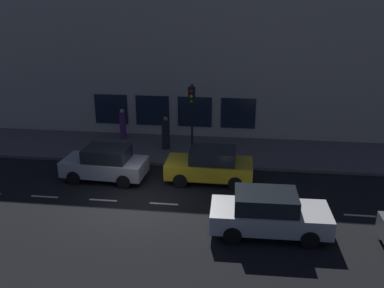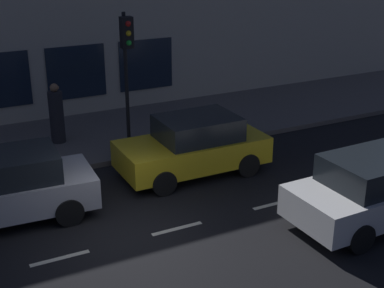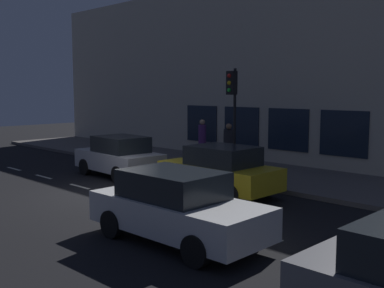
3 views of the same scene
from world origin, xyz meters
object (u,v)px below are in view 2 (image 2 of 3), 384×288
Objects in this scene: parked_car_0 at (9,188)px; pedestrian_1 at (57,116)px; traffic_light at (127,51)px; parked_car_3 at (194,146)px; parked_car_2 at (378,189)px.

parked_car_0 is 2.15× the size of pedestrian_1.
parked_car_3 is (-1.87, -1.08, -2.29)m from traffic_light.
pedestrian_1 is (4.02, -2.10, 0.19)m from parked_car_0.
traffic_light is 1.01× the size of parked_car_0.
parked_car_3 is at bearing -151.03° from parked_car_2.
parked_car_0 is at bearing 121.09° from traffic_light.
traffic_light is at bearing 29.83° from parked_car_3.
parked_car_0 is 4.86m from parked_car_3.
parked_car_0 is (-2.27, 3.76, -2.30)m from traffic_light.
traffic_light is 3.15m from parked_car_3.
parked_car_0 is at bearing 94.42° from parked_car_3.
parked_car_2 and parked_car_3 have the same top height.
pedestrian_1 reaches higher than parked_car_3.
traffic_light reaches higher than parked_car_2.
parked_car_3 is (0.40, -4.85, 0.00)m from parked_car_0.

